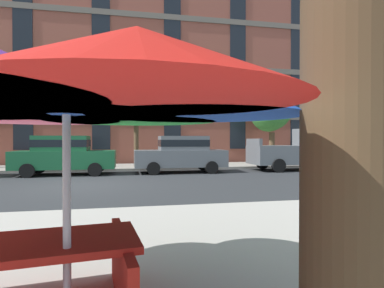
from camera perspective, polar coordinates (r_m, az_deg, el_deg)
name	(u,v)px	position (r m, az deg, el deg)	size (l,w,h in m)	color
ground_plane	(80,186)	(11.72, -19.58, -7.10)	(120.00, 120.00, 0.00)	#2D3033
sidewalk_far	(98,167)	(18.43, -16.60, -4.07)	(56.00, 3.60, 0.12)	#9E998E
apartment_building	(107,61)	(27.30, -15.08, 14.26)	(40.46, 12.08, 16.00)	#934C3D
sedan_green	(64,154)	(15.47, -22.05, -1.70)	(4.40, 1.98, 1.78)	#195933
sedan_gray	(181,153)	(15.42, -1.99, -1.65)	(4.40, 1.98, 1.78)	slate
pickup_gray	(302,151)	(17.69, 19.26, -1.14)	(5.10, 2.12, 2.20)	slate
street_tree_middle	(136,104)	(18.06, -10.07, 7.18)	(2.56, 2.62, 5.00)	brown
street_tree_right	(270,112)	(20.87, 13.94, 5.70)	(2.80, 2.83, 4.86)	brown
patio_umbrella	(66,87)	(2.57, -21.77, 9.46)	(3.73, 3.46, 2.24)	silver
picnic_table	(22,278)	(3.02, -28.37, -20.58)	(1.97, 1.73, 0.77)	red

